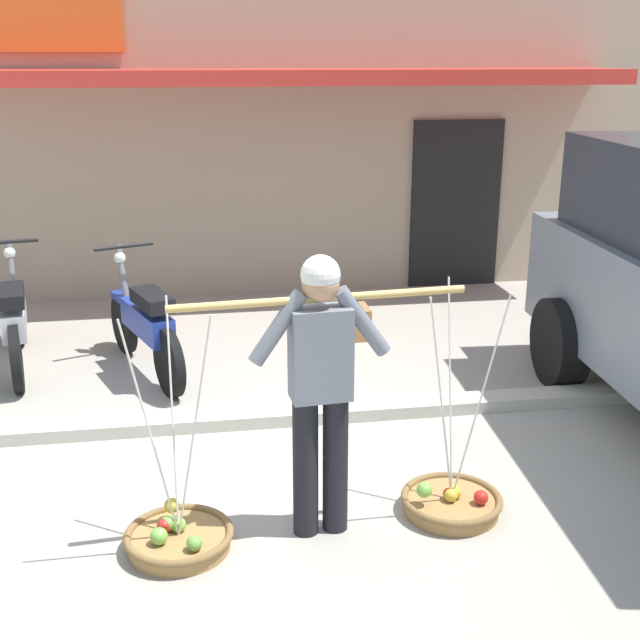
{
  "coord_description": "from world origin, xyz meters",
  "views": [
    {
      "loc": [
        -0.35,
        -5.1,
        2.72
      ],
      "look_at": [
        0.57,
        0.6,
        0.85
      ],
      "focal_mm": 45.99,
      "sensor_mm": 36.0,
      "label": 1
    }
  ],
  "objects_px": {
    "fruit_basket_left_side": "(451,501)",
    "motorcycle_second_in_row": "(15,320)",
    "motorcycle_third_in_row": "(145,325)",
    "fruit_vendor": "(320,379)",
    "fruit_basket_right_side": "(178,537)",
    "wooden_crate": "(347,322)"
  },
  "relations": [
    {
      "from": "fruit_basket_right_side",
      "to": "motorcycle_second_in_row",
      "type": "distance_m",
      "value": 3.5
    },
    {
      "from": "fruit_basket_left_side",
      "to": "motorcycle_second_in_row",
      "type": "height_order",
      "value": "fruit_basket_left_side"
    },
    {
      "from": "fruit_basket_right_side",
      "to": "wooden_crate",
      "type": "bearing_deg",
      "value": 64.6
    },
    {
      "from": "fruit_basket_right_side",
      "to": "motorcycle_second_in_row",
      "type": "height_order",
      "value": "fruit_basket_right_side"
    },
    {
      "from": "fruit_basket_left_side",
      "to": "wooden_crate",
      "type": "bearing_deg",
      "value": 90.22
    },
    {
      "from": "fruit_vendor",
      "to": "motorcycle_second_in_row",
      "type": "distance_m",
      "value": 3.88
    },
    {
      "from": "motorcycle_second_in_row",
      "to": "motorcycle_third_in_row",
      "type": "relative_size",
      "value": 1.04
    },
    {
      "from": "fruit_basket_left_side",
      "to": "motorcycle_third_in_row",
      "type": "height_order",
      "value": "fruit_basket_left_side"
    },
    {
      "from": "fruit_basket_left_side",
      "to": "wooden_crate",
      "type": "relative_size",
      "value": 3.3
    },
    {
      "from": "fruit_basket_right_side",
      "to": "motorcycle_third_in_row",
      "type": "xyz_separation_m",
      "value": [
        -0.28,
        2.82,
        0.38
      ]
    },
    {
      "from": "motorcycle_second_in_row",
      "to": "wooden_crate",
      "type": "relative_size",
      "value": 4.11
    },
    {
      "from": "fruit_basket_left_side",
      "to": "motorcycle_third_in_row",
      "type": "xyz_separation_m",
      "value": [
        -1.96,
        2.69,
        0.38
      ]
    },
    {
      "from": "fruit_vendor",
      "to": "motorcycle_third_in_row",
      "type": "bearing_deg",
      "value": 112.08
    },
    {
      "from": "fruit_vendor",
      "to": "wooden_crate",
      "type": "distance_m",
      "value": 3.63
    },
    {
      "from": "motorcycle_second_in_row",
      "to": "wooden_crate",
      "type": "xyz_separation_m",
      "value": [
        3.11,
        0.34,
        -0.29
      ]
    },
    {
      "from": "wooden_crate",
      "to": "fruit_basket_left_side",
      "type": "bearing_deg",
      "value": -89.78
    },
    {
      "from": "motorcycle_third_in_row",
      "to": "fruit_vendor",
      "type": "bearing_deg",
      "value": -67.92
    },
    {
      "from": "fruit_vendor",
      "to": "wooden_crate",
      "type": "relative_size",
      "value": 3.85
    },
    {
      "from": "fruit_vendor",
      "to": "fruit_basket_right_side",
      "type": "height_order",
      "value": "fruit_vendor"
    },
    {
      "from": "fruit_basket_left_side",
      "to": "fruit_basket_right_side",
      "type": "bearing_deg",
      "value": -175.54
    },
    {
      "from": "fruit_vendor",
      "to": "motorcycle_third_in_row",
      "type": "distance_m",
      "value": 3.02
    },
    {
      "from": "fruit_basket_right_side",
      "to": "motorcycle_second_in_row",
      "type": "xyz_separation_m",
      "value": [
        -1.44,
        3.16,
        0.38
      ]
    }
  ]
}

